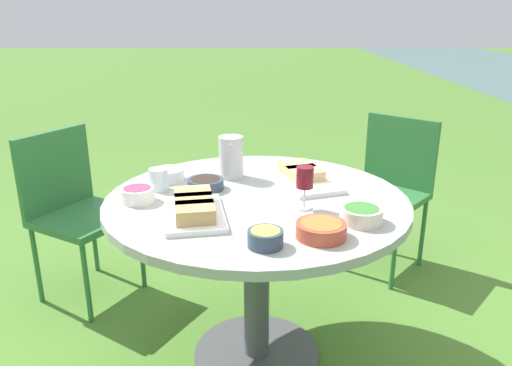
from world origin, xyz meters
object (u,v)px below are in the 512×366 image
(chair_near_right, at_px, (73,202))
(handbag, at_px, (267,223))
(wine_glass, at_px, (304,179))
(dining_table, at_px, (256,226))
(chair_near_left, at_px, (389,181))
(water_pitcher, at_px, (231,157))

(chair_near_right, distance_m, handbag, 1.28)
(chair_near_right, height_order, handbag, chair_near_right)
(wine_glass, distance_m, handbag, 1.51)
(dining_table, bearing_deg, handbag, 176.38)
(dining_table, height_order, chair_near_left, chair_near_left)
(chair_near_right, relative_size, wine_glass, 5.35)
(chair_near_right, distance_m, wine_glass, 1.37)
(chair_near_right, bearing_deg, dining_table, 60.05)
(wine_glass, height_order, handbag, wine_glass)
(dining_table, distance_m, chair_near_left, 1.19)
(chair_near_left, relative_size, handbag, 2.42)
(dining_table, distance_m, handbag, 1.29)
(dining_table, xyz_separation_m, chair_near_left, (-0.89, 0.78, -0.11))
(chair_near_right, relative_size, handbag, 2.42)
(wine_glass, bearing_deg, chair_near_right, -120.71)
(dining_table, bearing_deg, water_pitcher, -155.93)
(water_pitcher, bearing_deg, chair_near_left, 125.53)
(handbag, bearing_deg, chair_near_right, -58.61)
(handbag, bearing_deg, chair_near_left, 67.42)
(chair_near_right, height_order, water_pitcher, water_pitcher)
(wine_glass, bearing_deg, chair_near_left, 149.47)
(dining_table, relative_size, chair_near_right, 1.37)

